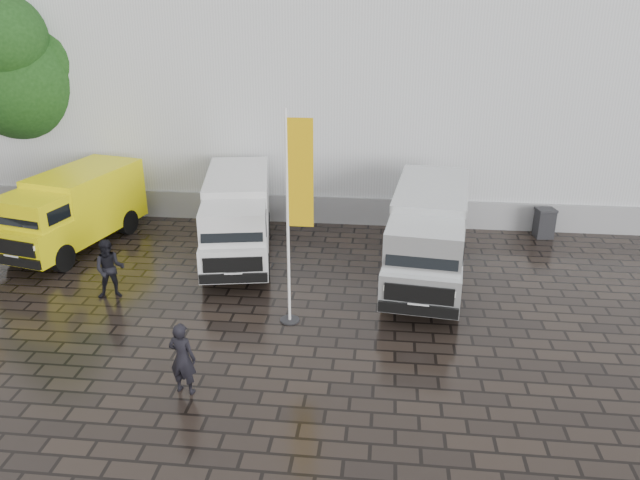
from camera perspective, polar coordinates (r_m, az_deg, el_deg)
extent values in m
plane|color=black|center=(15.57, -1.89, -8.72)|extent=(120.00, 120.00, 0.00)
cube|color=silver|center=(29.28, 6.64, 18.16)|extent=(44.00, 16.00, 12.00)
cube|color=gray|center=(22.46, 6.00, 2.57)|extent=(44.00, 0.15, 1.00)
cylinder|color=black|center=(16.21, -2.78, -7.31)|extent=(0.50, 0.50, 0.04)
cylinder|color=white|center=(15.06, -2.97, 1.70)|extent=(0.07, 0.07, 5.46)
cube|color=#D39F0B|center=(14.64, -1.78, 6.07)|extent=(0.60, 0.03, 2.62)
cylinder|color=black|center=(26.29, -24.57, 7.15)|extent=(0.58, 0.58, 4.12)
sphere|color=black|center=(25.79, -25.60, 13.32)|extent=(4.53, 4.53, 4.53)
sphere|color=black|center=(26.72, -26.43, 17.47)|extent=(2.67, 2.67, 2.67)
cube|color=black|center=(22.61, 19.82, 1.49)|extent=(0.69, 0.69, 1.02)
imported|color=black|center=(13.50, -12.47, -10.51)|extent=(0.67, 0.51, 1.64)
imported|color=black|center=(17.95, -18.67, -2.54)|extent=(0.96, 0.84, 1.68)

